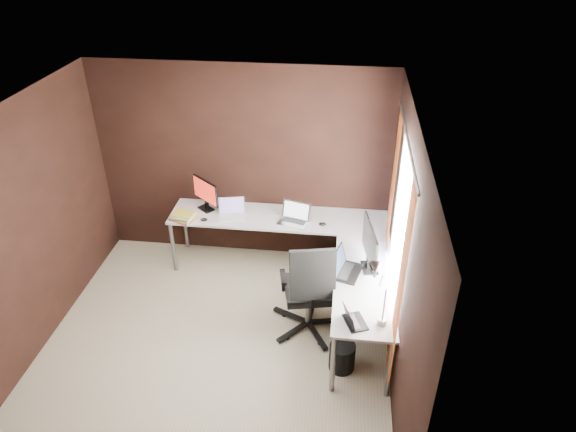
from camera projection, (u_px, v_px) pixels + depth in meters
The scene contains 15 objects.
room at pixel (243, 246), 4.75m from camera, with size 3.60×3.60×2.50m.
desk at pixel (305, 244), 5.84m from camera, with size 2.65×2.25×0.73m.
drawer_pedestal at pixel (355, 268), 6.07m from camera, with size 0.42×0.50×0.60m, color silver.
monitor_left at pixel (206, 193), 6.28m from camera, with size 0.37×0.31×0.40m.
monitor_right at pixel (370, 245), 5.21m from camera, with size 0.19×0.63×0.52m.
laptop_white at pixel (232, 212), 6.24m from camera, with size 0.35×0.28×0.21m.
laptop_silver at pixel (294, 218), 6.12m from camera, with size 0.40×0.33×0.23m.
laptop_black_big at pixel (344, 268), 5.28m from camera, with size 0.35×0.43×0.25m.
laptop_black_small at pixel (353, 320), 4.64m from camera, with size 0.26×0.30×0.17m.
book_stack at pixel (183, 216), 6.16m from camera, with size 0.33×0.30×0.09m.
mouse_left at pixel (204, 219), 6.15m from camera, with size 0.09×0.06×0.04m, color black.
mouse_corner at pixel (322, 224), 6.06m from camera, with size 0.09×0.06×0.03m, color black.
desk_lamp at pixel (378, 285), 4.51m from camera, with size 0.20×0.23×0.62m.
office_chair at pixel (309, 304), 5.46m from camera, with size 0.65×0.67×1.16m.
wastebasket at pixel (342, 356), 5.09m from camera, with size 0.26×0.26×0.30m, color black.
Camera 1 is at (1.22, -3.76, 4.00)m, focal length 32.00 mm.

